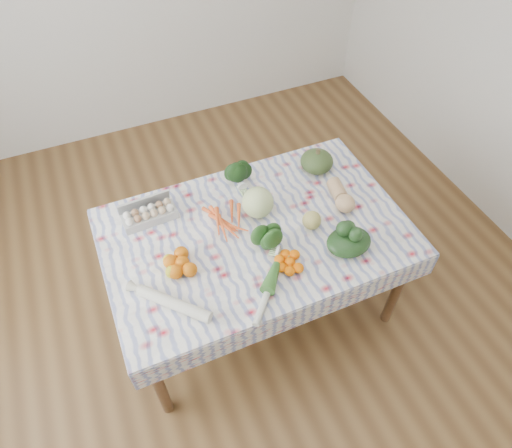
% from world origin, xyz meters
% --- Properties ---
extents(ground, '(4.50, 4.50, 0.00)m').
position_xyz_m(ground, '(0.00, 0.00, 0.00)').
color(ground, brown).
rests_on(ground, ground).
extents(dining_table, '(1.60, 1.00, 0.75)m').
position_xyz_m(dining_table, '(0.00, 0.00, 0.68)').
color(dining_table, brown).
rests_on(dining_table, ground).
extents(tablecloth, '(1.66, 1.06, 0.01)m').
position_xyz_m(tablecloth, '(0.00, 0.00, 0.76)').
color(tablecloth, white).
rests_on(tablecloth, dining_table).
extents(egg_carton, '(0.31, 0.14, 0.08)m').
position_xyz_m(egg_carton, '(-0.51, 0.31, 0.80)').
color(egg_carton, '#B3B3AE').
rests_on(egg_carton, tablecloth).
extents(carrot_bunch, '(0.27, 0.25, 0.04)m').
position_xyz_m(carrot_bunch, '(-0.12, 0.12, 0.78)').
color(carrot_bunch, orange).
rests_on(carrot_bunch, tablecloth).
extents(kale_bunch, '(0.16, 0.14, 0.14)m').
position_xyz_m(kale_bunch, '(0.05, 0.36, 0.83)').
color(kale_bunch, '#173712').
rests_on(kale_bunch, tablecloth).
extents(kabocha_squash, '(0.26, 0.26, 0.13)m').
position_xyz_m(kabocha_squash, '(0.54, 0.31, 0.83)').
color(kabocha_squash, '#3A5024').
rests_on(kabocha_squash, tablecloth).
extents(cabbage, '(0.23, 0.23, 0.18)m').
position_xyz_m(cabbage, '(0.06, 0.12, 0.85)').
color(cabbage, '#CADE8C').
rests_on(cabbage, tablecloth).
extents(butternut_squash, '(0.15, 0.25, 0.11)m').
position_xyz_m(butternut_squash, '(0.54, 0.01, 0.82)').
color(butternut_squash, tan).
rests_on(butternut_squash, tablecloth).
extents(orange_cluster, '(0.26, 0.26, 0.08)m').
position_xyz_m(orange_cluster, '(-0.44, -0.08, 0.80)').
color(orange_cluster, '#D8660A').
rests_on(orange_cluster, tablecloth).
extents(broccoli, '(0.20, 0.20, 0.11)m').
position_xyz_m(broccoli, '(0.01, -0.16, 0.81)').
color(broccoli, '#234F1A').
rests_on(broccoli, tablecloth).
extents(mandarin_cluster, '(0.23, 0.23, 0.06)m').
position_xyz_m(mandarin_cluster, '(0.07, -0.28, 0.79)').
color(mandarin_cluster, '#FF6A01').
rests_on(mandarin_cluster, tablecloth).
extents(grapefruit, '(0.12, 0.12, 0.10)m').
position_xyz_m(grapefruit, '(0.29, -0.09, 0.81)').
color(grapefruit, tan).
rests_on(grapefruit, tablecloth).
extents(spinach_bag, '(0.25, 0.20, 0.11)m').
position_xyz_m(spinach_bag, '(0.40, -0.30, 0.82)').
color(spinach_bag, black).
rests_on(spinach_bag, tablecloth).
extents(daikon, '(0.32, 0.34, 0.06)m').
position_xyz_m(daikon, '(-0.55, -0.29, 0.79)').
color(daikon, silver).
rests_on(daikon, tablecloth).
extents(leek, '(0.25, 0.28, 0.04)m').
position_xyz_m(leek, '(-0.12, -0.41, 0.78)').
color(leek, silver).
rests_on(leek, tablecloth).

